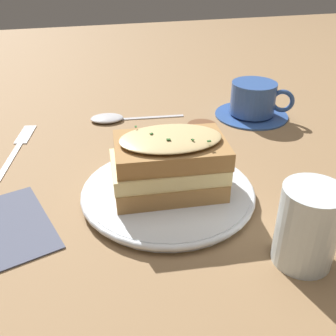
% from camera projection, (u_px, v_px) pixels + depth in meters
% --- Properties ---
extents(ground_plane, '(2.40, 2.40, 0.00)m').
position_uv_depth(ground_plane, '(150.00, 187.00, 0.55)').
color(ground_plane, olive).
extents(dinner_plate, '(0.23, 0.23, 0.01)m').
position_uv_depth(dinner_plate, '(168.00, 192.00, 0.53)').
color(dinner_plate, white).
rests_on(dinner_plate, ground_plane).
extents(sandwich, '(0.11, 0.16, 0.08)m').
position_uv_depth(sandwich, '(169.00, 163.00, 0.51)').
color(sandwich, '#A37542').
rests_on(sandwich, dinner_plate).
extents(teacup_with_saucer, '(0.14, 0.14, 0.07)m').
position_uv_depth(teacup_with_saucer, '(254.00, 101.00, 0.76)').
color(teacup_with_saucer, '#33569E').
rests_on(teacup_with_saucer, ground_plane).
extents(water_glass, '(0.06, 0.06, 0.09)m').
position_uv_depth(water_glass, '(308.00, 226.00, 0.41)').
color(water_glass, silver).
rests_on(water_glass, ground_plane).
extents(fork, '(0.19, 0.06, 0.00)m').
position_uv_depth(fork, '(20.00, 143.00, 0.67)').
color(fork, silver).
rests_on(fork, ground_plane).
extents(spoon, '(0.05, 0.18, 0.01)m').
position_uv_depth(spoon, '(112.00, 118.00, 0.75)').
color(spoon, silver).
rests_on(spoon, ground_plane).
extents(condiment_pot, '(0.05, 0.05, 0.03)m').
position_uv_depth(condiment_pot, '(202.00, 134.00, 0.67)').
color(condiment_pot, brown).
rests_on(condiment_pot, ground_plane).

